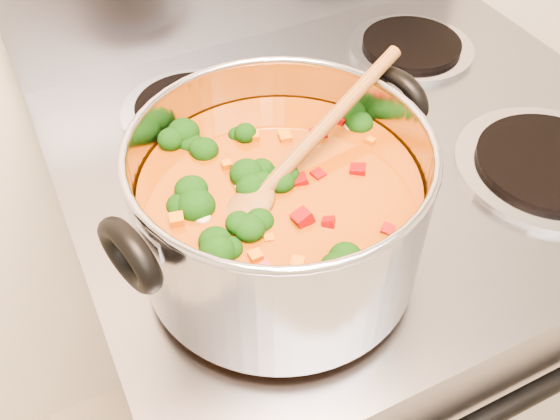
% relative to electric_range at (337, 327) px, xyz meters
% --- Properties ---
extents(electric_range, '(0.77, 0.70, 1.08)m').
position_rel_electric_range_xyz_m(electric_range, '(0.00, 0.00, 0.00)').
color(electric_range, gray).
rests_on(electric_range, ground).
extents(stockpot, '(0.35, 0.29, 0.17)m').
position_rel_electric_range_xyz_m(stockpot, '(-0.19, -0.15, 0.54)').
color(stockpot, '#ABABB3').
rests_on(stockpot, electric_range).
extents(wooden_spoon, '(0.25, 0.12, 0.09)m').
position_rel_electric_range_xyz_m(wooden_spoon, '(-0.18, -0.14, 0.59)').
color(wooden_spoon, brown).
rests_on(wooden_spoon, stockpot).
extents(cooktop_crumbs, '(0.20, 0.31, 0.01)m').
position_rel_electric_range_xyz_m(cooktop_crumbs, '(-0.13, -0.10, 0.46)').
color(cooktop_crumbs, black).
rests_on(cooktop_crumbs, electric_range).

